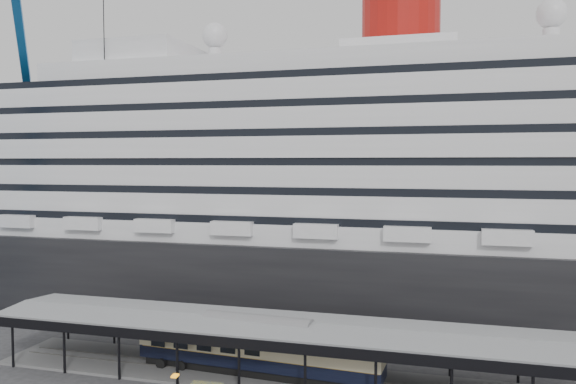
% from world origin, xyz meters
% --- Properties ---
extents(cruise_ship, '(130.00, 30.00, 43.90)m').
position_xyz_m(cruise_ship, '(0.05, 32.00, 18.35)').
color(cruise_ship, black).
rests_on(cruise_ship, ground).
extents(platform_canopy, '(56.00, 9.18, 5.30)m').
position_xyz_m(platform_canopy, '(0.00, 5.00, 2.36)').
color(platform_canopy, slate).
rests_on(platform_canopy, ground).
extents(pullman_carriage, '(23.45, 4.57, 22.88)m').
position_xyz_m(pullman_carriage, '(-2.62, 5.00, 2.77)').
color(pullman_carriage, black).
rests_on(pullman_carriage, ground).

